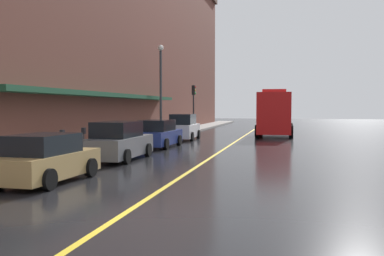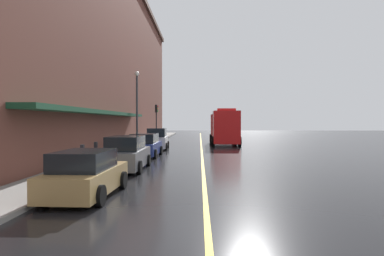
{
  "view_description": "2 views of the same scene",
  "coord_description": "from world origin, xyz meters",
  "px_view_note": "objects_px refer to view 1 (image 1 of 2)",
  "views": [
    {
      "loc": [
        3.6,
        -8.81,
        2.4
      ],
      "look_at": [
        -2.2,
        16.98,
        1.11
      ],
      "focal_mm": 40.52,
      "sensor_mm": 36.0,
      "label": 1
    },
    {
      "loc": [
        -0.19,
        -7.21,
        2.52
      ],
      "look_at": [
        -0.96,
        26.89,
        1.79
      ],
      "focal_mm": 30.65,
      "sensor_mm": 36.0,
      "label": 2
    }
  ],
  "objects_px": {
    "parking_meter_2": "(84,137)",
    "parked_car_0": "(46,159)",
    "parking_meter_1": "(62,140)",
    "parking_meter_0": "(141,129)",
    "parked_car_2": "(158,134)",
    "fire_truck": "(275,114)",
    "street_lamp_left": "(161,81)",
    "parked_car_3": "(183,128)",
    "traffic_light_near": "(194,99)",
    "parked_car_1": "(119,142)"
  },
  "relations": [
    {
      "from": "parking_meter_1",
      "to": "parked_car_3",
      "type": "bearing_deg",
      "value": 84.79
    },
    {
      "from": "parked_car_0",
      "to": "traffic_light_near",
      "type": "distance_m",
      "value": 28.05
    },
    {
      "from": "parking_meter_1",
      "to": "parking_meter_2",
      "type": "bearing_deg",
      "value": 90.0
    },
    {
      "from": "parked_car_3",
      "to": "parking_meter_1",
      "type": "bearing_deg",
      "value": 172.72
    },
    {
      "from": "fire_truck",
      "to": "parking_meter_0",
      "type": "height_order",
      "value": "fire_truck"
    },
    {
      "from": "parked_car_2",
      "to": "street_lamp_left",
      "type": "bearing_deg",
      "value": 16.62
    },
    {
      "from": "parking_meter_2",
      "to": "traffic_light_near",
      "type": "distance_m",
      "value": 22.63
    },
    {
      "from": "parking_meter_1",
      "to": "parking_meter_0",
      "type": "bearing_deg",
      "value": 90.0
    },
    {
      "from": "parking_meter_2",
      "to": "fire_truck",
      "type": "bearing_deg",
      "value": 67.53
    },
    {
      "from": "parked_car_0",
      "to": "street_lamp_left",
      "type": "distance_m",
      "value": 19.74
    },
    {
      "from": "parking_meter_1",
      "to": "street_lamp_left",
      "type": "height_order",
      "value": "street_lamp_left"
    },
    {
      "from": "parked_car_1",
      "to": "parking_meter_2",
      "type": "xyz_separation_m",
      "value": [
        -1.4,
        -0.65,
        0.24
      ]
    },
    {
      "from": "parked_car_3",
      "to": "parking_meter_0",
      "type": "relative_size",
      "value": 3.32
    },
    {
      "from": "fire_truck",
      "to": "parked_car_0",
      "type": "bearing_deg",
      "value": -15.09
    },
    {
      "from": "parked_car_0",
      "to": "parking_meter_0",
      "type": "height_order",
      "value": "parked_car_0"
    },
    {
      "from": "parked_car_2",
      "to": "parking_meter_2",
      "type": "relative_size",
      "value": 3.38
    },
    {
      "from": "parked_car_2",
      "to": "fire_truck",
      "type": "height_order",
      "value": "fire_truck"
    },
    {
      "from": "parked_car_2",
      "to": "parking_meter_0",
      "type": "distance_m",
      "value": 1.53
    },
    {
      "from": "street_lamp_left",
      "to": "parked_car_3",
      "type": "bearing_deg",
      "value": -21.29
    },
    {
      "from": "parked_car_1",
      "to": "traffic_light_near",
      "type": "height_order",
      "value": "traffic_light_near"
    },
    {
      "from": "parked_car_0",
      "to": "parking_meter_1",
      "type": "distance_m",
      "value": 3.79
    },
    {
      "from": "parked_car_2",
      "to": "parked_car_3",
      "type": "xyz_separation_m",
      "value": [
        0.07,
        6.17,
        0.1
      ]
    },
    {
      "from": "parking_meter_1",
      "to": "traffic_light_near",
      "type": "xyz_separation_m",
      "value": [
        0.06,
        24.39,
        2.1
      ]
    },
    {
      "from": "parked_car_3",
      "to": "parking_meter_0",
      "type": "bearing_deg",
      "value": 163.76
    },
    {
      "from": "street_lamp_left",
      "to": "traffic_light_near",
      "type": "distance_m",
      "value": 8.73
    },
    {
      "from": "parking_meter_2",
      "to": "street_lamp_left",
      "type": "relative_size",
      "value": 0.19
    },
    {
      "from": "fire_truck",
      "to": "parked_car_3",
      "type": "bearing_deg",
      "value": -48.58
    },
    {
      "from": "parked_car_1",
      "to": "parking_meter_0",
      "type": "relative_size",
      "value": 3.49
    },
    {
      "from": "parked_car_0",
      "to": "street_lamp_left",
      "type": "height_order",
      "value": "street_lamp_left"
    },
    {
      "from": "traffic_light_near",
      "to": "parked_car_2",
      "type": "bearing_deg",
      "value": -85.44
    },
    {
      "from": "parking_meter_0",
      "to": "parking_meter_1",
      "type": "xyz_separation_m",
      "value": [
        0.0,
        -9.59,
        0.0
      ]
    },
    {
      "from": "fire_truck",
      "to": "street_lamp_left",
      "type": "relative_size",
      "value": 1.1
    },
    {
      "from": "parked_car_2",
      "to": "street_lamp_left",
      "type": "distance_m",
      "value": 8.05
    },
    {
      "from": "parked_car_1",
      "to": "parked_car_2",
      "type": "bearing_deg",
      "value": 0.58
    },
    {
      "from": "parked_car_2",
      "to": "parking_meter_1",
      "type": "relative_size",
      "value": 3.38
    },
    {
      "from": "parked_car_2",
      "to": "traffic_light_near",
      "type": "bearing_deg",
      "value": 5.84
    },
    {
      "from": "parked_car_0",
      "to": "parked_car_1",
      "type": "height_order",
      "value": "parked_car_1"
    },
    {
      "from": "fire_truck",
      "to": "parking_meter_1",
      "type": "height_order",
      "value": "fire_truck"
    },
    {
      "from": "parked_car_1",
      "to": "parking_meter_2",
      "type": "bearing_deg",
      "value": 114.74
    },
    {
      "from": "parked_car_3",
      "to": "parking_meter_2",
      "type": "bearing_deg",
      "value": 171.98
    },
    {
      "from": "parked_car_1",
      "to": "parking_meter_2",
      "type": "relative_size",
      "value": 3.49
    },
    {
      "from": "parking_meter_2",
      "to": "parked_car_0",
      "type": "bearing_deg",
      "value": -75.6
    },
    {
      "from": "parked_car_0",
      "to": "parked_car_2",
      "type": "xyz_separation_m",
      "value": [
        -0.08,
        12.36,
        0.04
      ]
    },
    {
      "from": "parked_car_3",
      "to": "street_lamp_left",
      "type": "height_order",
      "value": "street_lamp_left"
    },
    {
      "from": "parked_car_0",
      "to": "parked_car_2",
      "type": "distance_m",
      "value": 12.36
    },
    {
      "from": "parked_car_1",
      "to": "parking_meter_0",
      "type": "height_order",
      "value": "parked_car_1"
    },
    {
      "from": "parked_car_3",
      "to": "fire_truck",
      "type": "bearing_deg",
      "value": -50.41
    },
    {
      "from": "parking_meter_2",
      "to": "parked_car_2",
      "type": "bearing_deg",
      "value": 79.43
    },
    {
      "from": "parked_car_1",
      "to": "parked_car_3",
      "type": "xyz_separation_m",
      "value": [
        -0.03,
        12.49,
        0.06
      ]
    },
    {
      "from": "parked_car_2",
      "to": "parking_meter_1",
      "type": "height_order",
      "value": "parked_car_2"
    }
  ]
}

